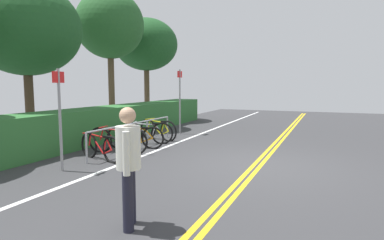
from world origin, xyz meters
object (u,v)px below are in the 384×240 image
Objects in this scene: bicycle_3 at (147,133)px; tree_extra at (146,45)px; sign_post_near at (60,110)px; bicycle_4 at (158,130)px; bicycle_2 at (135,137)px; sign_post_far at (180,96)px; bike_rack at (135,129)px; bicycle_1 at (118,140)px; pedestrian at (128,160)px; bicycle_0 at (100,147)px; tree_mid at (26,29)px; tree_far_right at (110,25)px.

tree_extra is (6.06, 3.60, 3.62)m from bicycle_3.
bicycle_3 is at bearing 0.16° from sign_post_near.
bicycle_4 is at bearing 0.61° from sign_post_near.
sign_post_far reaches higher than bicycle_2.
bike_rack is at bearing -176.27° from bicycle_3.
bicycle_3 is 3.76m from sign_post_near.
pedestrian reaches higher than bicycle_1.
pedestrian is at bearing -147.92° from bike_rack.
bicycle_1 is 1.11× the size of bicycle_3.
pedestrian is (-2.97, -2.86, 0.58)m from bicycle_0.
sign_post_near is 4.65m from tree_mid.
tree_far_right reaches higher than sign_post_near.
tree_far_right reaches higher than bicycle_0.
bicycle_0 is 0.72× the size of sign_post_near.
bike_rack is at bearing -79.20° from tree_mid.
bicycle_3 is (2.46, 0.10, 0.01)m from bicycle_0.
sign_post_far is at bearing -43.44° from tree_mid.
tree_far_right is at bearing 37.89° from pedestrian.
bicycle_0 is at bearing -156.49° from tree_extra.
bicycle_1 is 1.04× the size of bicycle_2.
pedestrian is (-6.21, -3.00, 0.56)m from bicycle_4.
bike_rack is 1.59m from bicycle_4.
bike_rack is at bearing 179.14° from sign_post_far.
bike_rack is 1.69m from bicycle_0.
tree_far_right reaches higher than bicycle_1.
bicycle_3 is at bearing 3.73° from bike_rack.
pedestrian reaches higher than bicycle_0.
tree_far_right is (3.44, 3.38, 4.05)m from bicycle_2.
bike_rack is 2.38× the size of bicycle_1.
pedestrian is 3.49m from sign_post_near.
bicycle_2 is 1.05× the size of bicycle_4.
bike_rack is at bearing 1.77° from bicycle_0.
sign_post_far is (1.49, -0.13, 1.12)m from bicycle_4.
tree_mid is at bearing 112.87° from bicycle_3.
bike_rack is 0.24m from bicycle_2.
bicycle_0 is 4.87m from sign_post_far.
tree_far_right reaches higher than bicycle_4.
bicycle_3 is 7.93m from tree_extra.
sign_post_near reaches higher than bicycle_0.
tree_far_right is at bearing 60.51° from bicycle_4.
tree_mid is (3.98, 6.39, 2.69)m from pedestrian.
tree_extra is at bearing 44.33° from sign_post_far.
bicycle_0 is 3.25m from bicycle_4.
bike_rack is at bearing -3.18° from bicycle_1.
bike_rack is 0.84× the size of tree_mid.
bicycle_1 reaches higher than bicycle_3.
pedestrian is at bearing -151.38° from bicycle_3.
bicycle_3 is 0.28× the size of tree_far_right.
tree_mid reaches higher than sign_post_far.
bicycle_4 is 7.33m from tree_extra.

